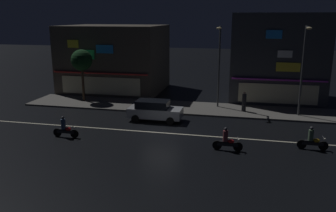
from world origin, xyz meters
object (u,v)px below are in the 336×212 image
motorcycle_following (65,129)px  traffic_cone (176,114)px  streetlamp_mid (303,64)px  pedestrian_on_sidewalk (244,102)px  streetlamp_west (219,60)px  parked_car_near_kerb (155,110)px  motorcycle_lead (312,140)px  motorcycle_opposite_lane (227,141)px

motorcycle_following → traffic_cone: (6.55, 6.51, -0.36)m
motorcycle_following → traffic_cone: 9.24m
streetlamp_mid → motorcycle_following: streetlamp_mid is taller
streetlamp_mid → pedestrian_on_sidewalk: bearing=174.1°
streetlamp_west → parked_car_near_kerb: size_ratio=1.69×
streetlamp_west → parked_car_near_kerb: streetlamp_west is taller
parked_car_near_kerb → motorcycle_lead: bearing=160.7°
streetlamp_west → motorcycle_following: bearing=-133.3°
motorcycle_lead → streetlamp_west: bearing=-49.0°
parked_car_near_kerb → motorcycle_lead: 12.03m
streetlamp_mid → pedestrian_on_sidewalk: 5.74m
streetlamp_west → pedestrian_on_sidewalk: streetlamp_west is taller
streetlamp_mid → motorcycle_opposite_lane: 11.11m
streetlamp_mid → motorcycle_lead: 8.49m
traffic_cone → pedestrian_on_sidewalk: bearing=27.3°
parked_car_near_kerb → motorcycle_opposite_lane: (6.10, -5.33, -0.24)m
motorcycle_following → traffic_cone: motorcycle_following is taller
motorcycle_following → streetlamp_mid: bearing=-151.2°
motorcycle_lead → streetlamp_mid: bearing=-87.0°
motorcycle_lead → motorcycle_opposite_lane: same height
parked_car_near_kerb → motorcycle_lead: size_ratio=2.26×
streetlamp_mid → motorcycle_following: bearing=-151.8°
motorcycle_opposite_lane → streetlamp_mid: bearing=-115.0°
parked_car_near_kerb → streetlamp_mid: bearing=-162.7°
pedestrian_on_sidewalk → parked_car_near_kerb: bearing=-0.6°
streetlamp_mid → motorcycle_lead: size_ratio=3.88×
streetlamp_mid → parked_car_near_kerb: size_ratio=1.72×
streetlamp_west → streetlamp_mid: streetlamp_mid is taller
streetlamp_mid → motorcycle_opposite_lane: (-5.41, -8.92, -3.84)m
motorcycle_opposite_lane → traffic_cone: bearing=-48.5°
streetlamp_mid → parked_car_near_kerb: 12.58m
streetlamp_west → parked_car_near_kerb: 7.68m
streetlamp_mid → traffic_cone: bearing=-166.7°
motorcycle_following → motorcycle_lead: bearing=-174.8°
pedestrian_on_sidewalk → motorcycle_opposite_lane: size_ratio=0.92×
motorcycle_lead → motorcycle_following: (-16.42, -1.32, 0.00)m
parked_car_near_kerb → traffic_cone: parked_car_near_kerb is taller
streetlamp_west → motorcycle_lead: 11.84m
motorcycle_following → motorcycle_opposite_lane: same height
streetlamp_west → motorcycle_opposite_lane: streetlamp_west is taller
parked_car_near_kerb → motorcycle_following: size_ratio=2.26×
motorcycle_lead → motorcycle_opposite_lane: 5.42m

